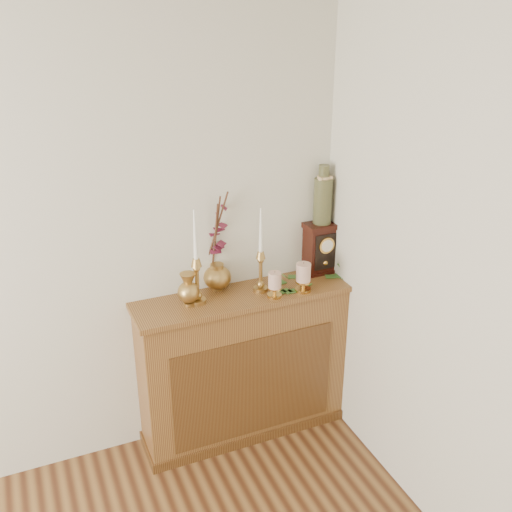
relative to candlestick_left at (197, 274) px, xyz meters
name	(u,v)px	position (x,y,z in m)	size (l,w,h in m)	color
console_shelf	(244,369)	(0.26, 0.00, -0.67)	(1.24, 0.34, 0.93)	olive
candlestick_left	(197,274)	(0.00, 0.00, 0.00)	(0.09, 0.09, 0.53)	#B78C49
candlestick_center	(261,265)	(0.37, 0.00, -0.01)	(0.08, 0.08, 0.49)	#B78C49
bud_vase	(188,290)	(-0.05, -0.01, -0.08)	(0.12, 0.12, 0.19)	#B78C49
ginger_jar	(217,244)	(0.17, 0.15, 0.09)	(0.24, 0.25, 0.58)	#B78C49
pillar_candle_left	(275,283)	(0.41, -0.10, -0.09)	(0.08, 0.08, 0.16)	gold
pillar_candle_right	(303,276)	(0.58, -0.10, -0.08)	(0.09, 0.09, 0.18)	gold
ivy_garland	(311,279)	(0.68, -0.01, -0.16)	(0.53, 0.22, 0.09)	#376325
mantel_clock	(321,248)	(0.80, 0.09, -0.02)	(0.21, 0.15, 0.31)	black
ceramic_vase	(323,198)	(0.80, 0.10, 0.29)	(0.11, 0.11, 0.34)	#1B3729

